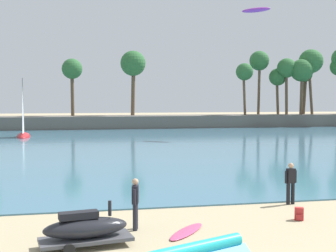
{
  "coord_description": "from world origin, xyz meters",
  "views": [
    {
      "loc": [
        -2.63,
        -6.96,
        4.22
      ],
      "look_at": [
        1.19,
        12.15,
        3.05
      ],
      "focal_mm": 48.59,
      "sensor_mm": 36.0,
      "label": 1
    }
  ],
  "objects_px": {
    "person_rigging_by_gear": "(135,202)",
    "backpack_near_kite": "(299,214)",
    "person_at_waterline": "(291,182)",
    "sailboat_near_shore": "(23,131)",
    "surfboard": "(187,231)",
    "kite_aloft_high_over_bay": "(256,10)",
    "watercraft_on_trailer": "(85,229)"
  },
  "relations": [
    {
      "from": "person_rigging_by_gear",
      "to": "backpack_near_kite",
      "type": "relative_size",
      "value": 3.78
    },
    {
      "from": "person_at_waterline",
      "to": "person_rigging_by_gear",
      "type": "bearing_deg",
      "value": -160.58
    },
    {
      "from": "person_at_waterline",
      "to": "sailboat_near_shore",
      "type": "xyz_separation_m",
      "value": [
        -14.13,
        34.99,
        -0.21
      ]
    },
    {
      "from": "sailboat_near_shore",
      "to": "surfboard",
      "type": "bearing_deg",
      "value": -76.47
    },
    {
      "from": "surfboard",
      "to": "sailboat_near_shore",
      "type": "relative_size",
      "value": 0.3
    },
    {
      "from": "sailboat_near_shore",
      "to": "kite_aloft_high_over_bay",
      "type": "bearing_deg",
      "value": -12.7
    },
    {
      "from": "person_rigging_by_gear",
      "to": "kite_aloft_high_over_bay",
      "type": "height_order",
      "value": "kite_aloft_high_over_bay"
    },
    {
      "from": "person_rigging_by_gear",
      "to": "backpack_near_kite",
      "type": "xyz_separation_m",
      "value": [
        5.73,
        0.03,
        -0.69
      ]
    },
    {
      "from": "person_at_waterline",
      "to": "surfboard",
      "type": "bearing_deg",
      "value": -149.4
    },
    {
      "from": "person_rigging_by_gear",
      "to": "sailboat_near_shore",
      "type": "distance_m",
      "value": 38.06
    },
    {
      "from": "watercraft_on_trailer",
      "to": "backpack_near_kite",
      "type": "bearing_deg",
      "value": 11.37
    },
    {
      "from": "person_rigging_by_gear",
      "to": "sailboat_near_shore",
      "type": "height_order",
      "value": "sailboat_near_shore"
    },
    {
      "from": "surfboard",
      "to": "kite_aloft_high_over_bay",
      "type": "xyz_separation_m",
      "value": [
        15.43,
        32.41,
        13.62
      ]
    },
    {
      "from": "person_rigging_by_gear",
      "to": "kite_aloft_high_over_bay",
      "type": "xyz_separation_m",
      "value": [
        16.97,
        31.76,
        12.76
      ]
    },
    {
      "from": "watercraft_on_trailer",
      "to": "person_at_waterline",
      "type": "height_order",
      "value": "person_at_waterline"
    },
    {
      "from": "person_rigging_by_gear",
      "to": "kite_aloft_high_over_bay",
      "type": "relative_size",
      "value": 0.52
    },
    {
      "from": "watercraft_on_trailer",
      "to": "sailboat_near_shore",
      "type": "height_order",
      "value": "sailboat_near_shore"
    },
    {
      "from": "person_rigging_by_gear",
      "to": "backpack_near_kite",
      "type": "height_order",
      "value": "person_rigging_by_gear"
    },
    {
      "from": "kite_aloft_high_over_bay",
      "to": "person_at_waterline",
      "type": "bearing_deg",
      "value": 114.35
    },
    {
      "from": "sailboat_near_shore",
      "to": "person_rigging_by_gear",
      "type": "bearing_deg",
      "value": -78.49
    },
    {
      "from": "person_rigging_by_gear",
      "to": "person_at_waterline",
      "type": "relative_size",
      "value": 1.0
    },
    {
      "from": "kite_aloft_high_over_bay",
      "to": "person_rigging_by_gear",
      "type": "bearing_deg",
      "value": 105.74
    },
    {
      "from": "person_rigging_by_gear",
      "to": "surfboard",
      "type": "xyz_separation_m",
      "value": [
        1.54,
        -0.65,
        -0.85
      ]
    },
    {
      "from": "person_at_waterline",
      "to": "backpack_near_kite",
      "type": "relative_size",
      "value": 3.78
    },
    {
      "from": "watercraft_on_trailer",
      "to": "person_rigging_by_gear",
      "type": "distance_m",
      "value": 2.2
    },
    {
      "from": "watercraft_on_trailer",
      "to": "kite_aloft_high_over_bay",
      "type": "bearing_deg",
      "value": 60.76
    },
    {
      "from": "watercraft_on_trailer",
      "to": "backpack_near_kite",
      "type": "distance_m",
      "value": 7.5
    },
    {
      "from": "person_at_waterline",
      "to": "surfboard",
      "type": "relative_size",
      "value": 0.79
    },
    {
      "from": "sailboat_near_shore",
      "to": "person_at_waterline",
      "type": "bearing_deg",
      "value": -68.01
    },
    {
      "from": "watercraft_on_trailer",
      "to": "kite_aloft_high_over_bay",
      "type": "xyz_separation_m",
      "value": [
        18.59,
        33.2,
        13.14
      ]
    },
    {
      "from": "watercraft_on_trailer",
      "to": "surfboard",
      "type": "relative_size",
      "value": 1.3
    },
    {
      "from": "backpack_near_kite",
      "to": "sailboat_near_shore",
      "type": "bearing_deg",
      "value": 109.68
    }
  ]
}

